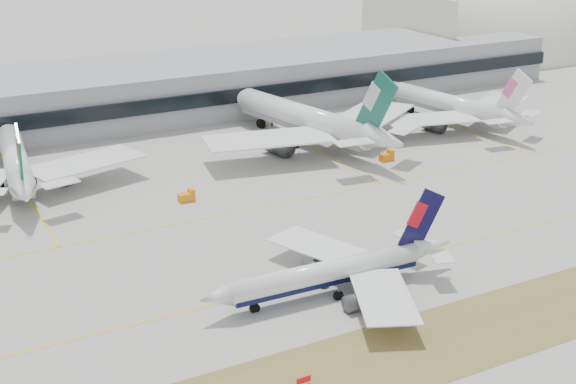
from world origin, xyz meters
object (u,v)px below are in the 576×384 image
widebody_cathay (310,121)px  taxiing_airliner (336,272)px  widebody_china_air (455,107)px  hangar (492,56)px  terminal (146,90)px  widebody_eva (16,163)px

widebody_cathay → taxiing_airliner: bearing=142.3°
taxiing_airliner → widebody_china_air: 110.64m
taxiing_airliner → widebody_cathay: size_ratio=0.70×
taxiing_airliner → widebody_cathay: (37.66, 74.85, 2.72)m
widebody_cathay → hangar: 145.29m
terminal → hangar: hangar is taller
taxiing_airliner → terminal: taxiing_airliner is taller
terminal → hangar: size_ratio=3.08×
terminal → taxiing_airliner: bearing=-94.5°
taxiing_airliner → terminal: 125.96m
hangar → widebody_china_air: bearing=-137.4°
widebody_eva → hangar: (201.48, 66.97, -5.43)m
widebody_eva → widebody_china_air: bearing=-86.9°
terminal → hangar: (154.56, 20.16, -7.37)m
widebody_eva → widebody_china_air: widebody_eva is taller
hangar → taxiing_airliner: bearing=-138.4°
widebody_china_air → hangar: 109.16m
widebody_cathay → widebody_eva: bearing=76.0°
taxiing_airliner → terminal: (9.78, 125.52, 3.62)m
widebody_china_air → taxiing_airliner: bearing=121.9°
widebody_eva → hangar: size_ratio=0.64×
widebody_cathay → widebody_china_air: (46.44, -2.97, -1.19)m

